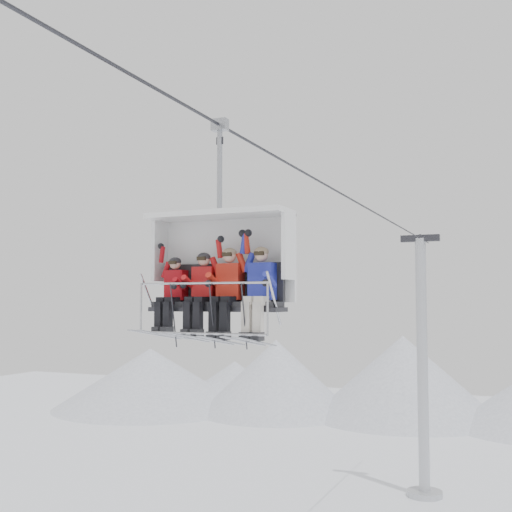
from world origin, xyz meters
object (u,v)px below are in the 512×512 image
at_px(skier_center_left, 202,290).
at_px(skier_far_right, 260,288).
at_px(skier_far_left, 173,292).
at_px(lift_tower_right, 423,383).
at_px(chairlift_carrier, 223,261).
at_px(skier_center_right, 228,288).

xyz_separation_m(skier_center_left, skier_far_right, (1.15, 0.01, 0.03)).
bearing_deg(skier_far_left, lift_tower_right, 87.90).
bearing_deg(chairlift_carrier, skier_center_right, -50.33).
bearing_deg(skier_center_right, chairlift_carrier, 129.67).
distance_m(skier_far_left, skier_far_right, 1.76).
height_order(lift_tower_right, skier_center_left, lift_tower_right).
relative_size(skier_far_left, skier_center_right, 0.96).
xyz_separation_m(chairlift_carrier, skier_far_left, (-0.87, -0.32, -0.56)).
xyz_separation_m(skier_center_right, skier_far_right, (0.63, -0.00, -0.00)).
relative_size(skier_center_right, skier_far_right, 1.00).
distance_m(lift_tower_right, skier_far_left, 24.33).
xyz_separation_m(lift_tower_right, skier_center_right, (0.26, -23.89, 4.47)).
xyz_separation_m(skier_far_left, skier_center_right, (1.13, 0.02, 0.06)).
bearing_deg(skier_far_right, lift_tower_right, 92.12).
height_order(lift_tower_right, skier_far_right, lift_tower_right).
height_order(chairlift_carrier, skier_center_left, chairlift_carrier).
bearing_deg(skier_far_left, chairlift_carrier, 20.36).
height_order(skier_far_left, skier_center_right, skier_center_right).
bearing_deg(skier_far_left, skier_center_left, 0.86).
relative_size(lift_tower_right, skier_far_right, 7.71).
distance_m(lift_tower_right, skier_center_right, 24.31).
relative_size(lift_tower_right, skier_center_right, 7.71).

